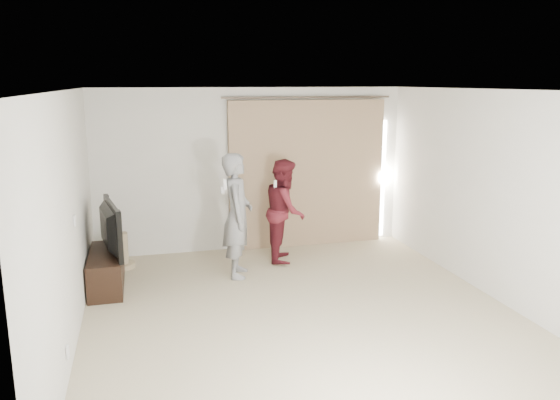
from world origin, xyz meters
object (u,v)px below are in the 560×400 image
(tv_console, at_px, (106,270))
(tv, at_px, (103,228))
(person_man, at_px, (237,215))
(person_woman, at_px, (285,210))

(tv_console, distance_m, tv, 0.58)
(tv_console, bearing_deg, person_man, -0.00)
(tv, height_order, person_man, person_man)
(tv, relative_size, person_man, 0.68)
(person_man, xyz_separation_m, person_woman, (0.83, 0.51, -0.09))
(person_woman, bearing_deg, tv, -168.88)
(tv, xyz_separation_m, person_woman, (2.60, 0.51, -0.03))
(tv, relative_size, person_woman, 0.75)
(tv_console, height_order, person_woman, person_woman)
(person_man, bearing_deg, tv_console, 180.00)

